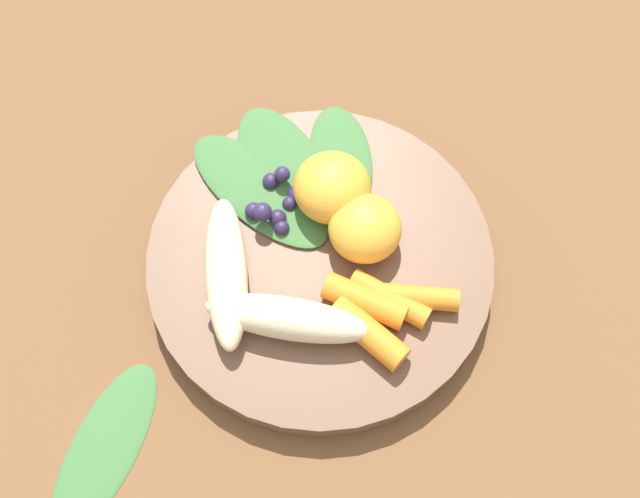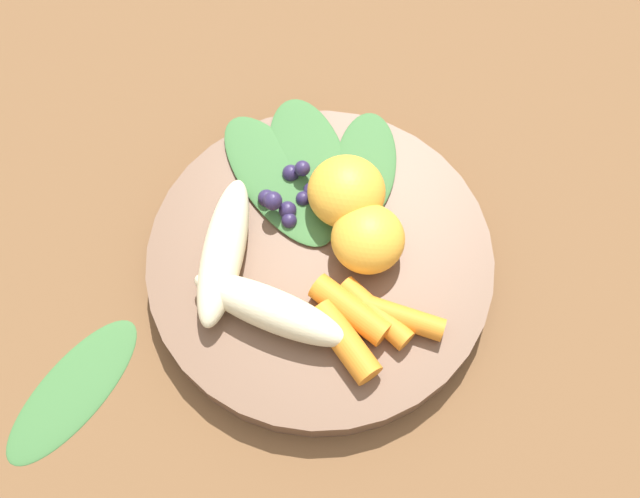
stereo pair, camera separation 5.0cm
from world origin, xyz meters
TOP-DOWN VIEW (x-y plane):
  - ground_plane at (0.00, 0.00)m, footprint 2.40×2.40m
  - bowl at (0.00, 0.00)m, footprint 0.25×0.25m
  - banana_peeled_left at (0.01, 0.06)m, footprint 0.11×0.03m
  - banana_peeled_right at (0.06, 0.03)m, footprint 0.06×0.12m
  - orange_segment_near at (0.00, -0.04)m, footprint 0.06×0.06m
  - orange_segment_far at (-0.03, -0.02)m, footprint 0.05×0.05m
  - carrot_front at (-0.04, 0.05)m, footprint 0.06×0.05m
  - carrot_mid_left at (-0.04, 0.03)m, footprint 0.06×0.03m
  - carrot_mid_right at (-0.05, 0.03)m, footprint 0.06×0.03m
  - carrot_rear at (-0.07, 0.02)m, footprint 0.06×0.02m
  - blueberry_pile at (0.04, -0.03)m, footprint 0.04×0.05m
  - kale_leaf_left at (0.00, -0.08)m, footprint 0.07×0.10m
  - kale_leaf_right at (0.04, -0.06)m, footprint 0.12×0.13m
  - kale_leaf_rear at (0.05, -0.04)m, footprint 0.14×0.11m
  - kale_leaf_stray at (0.11, 0.15)m, footprint 0.07×0.13m

SIDE VIEW (x-z plane):
  - ground_plane at x=0.00m, z-range 0.00..0.00m
  - kale_leaf_stray at x=0.11m, z-range 0.00..0.01m
  - bowl at x=0.00m, z-range 0.00..0.02m
  - kale_leaf_left at x=0.00m, z-range 0.02..0.03m
  - kale_leaf_right at x=0.04m, z-range 0.02..0.03m
  - kale_leaf_rear at x=0.05m, z-range 0.02..0.03m
  - carrot_mid_right at x=-0.05m, z-range 0.02..0.04m
  - carrot_rear at x=-0.07m, z-range 0.02..0.04m
  - blueberry_pile at x=0.04m, z-range 0.02..0.04m
  - carrot_mid_left at x=-0.04m, z-range 0.02..0.04m
  - carrot_front at x=-0.04m, z-range 0.02..0.04m
  - banana_peeled_left at x=0.01m, z-range 0.02..0.05m
  - banana_peeled_right at x=0.06m, z-range 0.02..0.05m
  - orange_segment_far at x=-0.03m, z-range 0.02..0.06m
  - orange_segment_near at x=0.00m, z-range 0.02..0.06m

